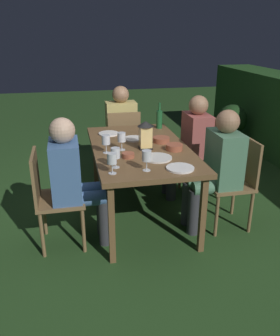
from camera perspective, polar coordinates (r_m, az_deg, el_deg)
ground_plane at (r=3.66m, az=0.00°, el=-7.60°), size 16.00×16.00×0.00m
dining_table at (r=3.38m, az=0.00°, el=2.60°), size 1.60×0.91×0.75m
chair_side_right_b at (r=3.41m, az=15.35°, el=-1.69°), size 0.42×0.40×0.87m
person_in_green at (r=3.27m, az=12.54°, el=0.45°), size 0.38×0.47×1.15m
chair_side_left_b at (r=3.07m, az=-14.28°, el=-4.28°), size 0.42×0.40×0.87m
person_in_blue at (r=3.00m, az=-10.82°, el=-1.40°), size 0.38×0.47×1.15m
chair_head_near at (r=4.42m, az=-2.79°, el=4.51°), size 0.40×0.42×0.87m
person_in_mustard at (r=4.57m, az=-3.22°, el=7.04°), size 0.48×0.38×1.15m
chair_side_right_a at (r=4.01m, az=10.84°, el=2.31°), size 0.42×0.40×0.87m
person_in_rust at (r=3.90m, az=8.32°, el=4.23°), size 0.38×0.47×1.15m
lantern_centerpiece at (r=3.27m, az=0.90°, el=5.71°), size 0.15×0.15×0.27m
green_bottle_on_table at (r=3.98m, az=3.18°, el=8.06°), size 0.07×0.07×0.29m
wine_glass_a at (r=3.16m, az=-5.61°, el=4.49°), size 0.08×0.08×0.17m
wine_glass_b at (r=2.74m, az=1.10°, el=1.85°), size 0.08×0.08×0.17m
wine_glass_c at (r=2.81m, az=-4.06°, el=2.31°), size 0.08×0.08×0.17m
wine_glass_d at (r=3.23m, az=-3.04°, el=4.94°), size 0.08×0.08×0.17m
wine_glass_e at (r=2.69m, az=-4.62°, el=1.40°), size 0.08×0.08×0.17m
plate_a at (r=3.78m, az=-5.16°, el=5.65°), size 0.22×0.22×0.01m
plate_b at (r=3.58m, az=-1.03°, el=4.84°), size 0.21×0.21×0.01m
plate_c at (r=2.83m, az=6.60°, el=-0.01°), size 0.23×0.23×0.01m
plate_d at (r=3.04m, az=2.86°, el=1.68°), size 0.26×0.26×0.01m
bowl_olives at (r=3.06m, az=-1.95°, el=2.13°), size 0.11×0.11×0.04m
bowl_bread at (r=3.27m, az=5.64°, el=3.46°), size 0.16×0.16×0.06m
bowl_salad at (r=3.50m, az=3.51°, el=4.69°), size 0.17×0.17×0.05m
potted_plant_by_hedge at (r=5.66m, az=14.80°, el=7.20°), size 0.46×0.46×0.72m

